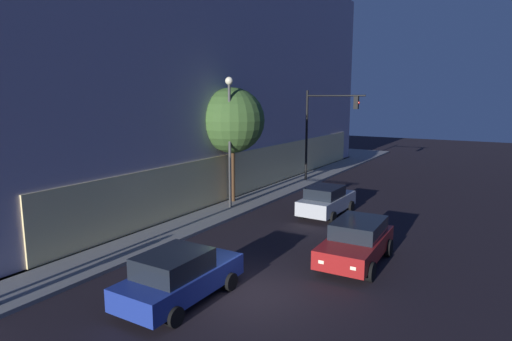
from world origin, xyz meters
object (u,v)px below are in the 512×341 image
(sidewalk_tree, at_px, (232,121))
(car_silver, at_px, (327,200))
(car_blue, at_px, (179,276))
(street_lamp_sidewalk, at_px, (230,126))
(traffic_light_far_corner, at_px, (324,121))
(car_red, at_px, (357,241))
(modern_building, at_px, (141,61))

(sidewalk_tree, relative_size, car_silver, 1.58)
(sidewalk_tree, distance_m, car_blue, 13.48)
(street_lamp_sidewalk, distance_m, car_blue, 11.99)
(street_lamp_sidewalk, height_order, car_blue, street_lamp_sidewalk)
(street_lamp_sidewalk, bearing_deg, car_blue, -153.74)
(traffic_light_far_corner, relative_size, car_silver, 1.56)
(car_red, bearing_deg, car_silver, 31.61)
(modern_building, xyz_separation_m, street_lamp_sidewalk, (-5.46, -12.34, -4.45))
(traffic_light_far_corner, height_order, car_red, traffic_light_far_corner)
(modern_building, height_order, car_red, modern_building)
(traffic_light_far_corner, xyz_separation_m, street_lamp_sidewalk, (-10.15, 1.49, 0.15))
(traffic_light_far_corner, height_order, sidewalk_tree, sidewalk_tree)
(street_lamp_sidewalk, bearing_deg, modern_building, 66.12)
(car_silver, bearing_deg, traffic_light_far_corner, 23.87)
(car_red, height_order, car_silver, car_red)
(street_lamp_sidewalk, xyz_separation_m, car_blue, (-10.14, -5.00, -4.01))
(street_lamp_sidewalk, relative_size, car_blue, 1.66)
(traffic_light_far_corner, xyz_separation_m, sidewalk_tree, (-8.83, 2.21, 0.37))
(traffic_light_far_corner, distance_m, street_lamp_sidewalk, 10.26)
(modern_building, distance_m, sidewalk_tree, 13.05)
(car_silver, bearing_deg, modern_building, 78.04)
(street_lamp_sidewalk, height_order, car_silver, street_lamp_sidewalk)
(modern_building, bearing_deg, street_lamp_sidewalk, -113.88)
(modern_building, relative_size, traffic_light_far_corner, 5.58)
(car_silver, bearing_deg, street_lamp_sidewalk, 108.53)
(street_lamp_sidewalk, relative_size, car_red, 1.62)
(sidewalk_tree, height_order, car_silver, sidewalk_tree)
(traffic_light_far_corner, xyz_separation_m, car_blue, (-20.28, -3.51, -3.86))
(car_red, bearing_deg, street_lamp_sidewalk, 65.09)
(traffic_light_far_corner, bearing_deg, street_lamp_sidewalk, 171.63)
(traffic_light_far_corner, distance_m, sidewalk_tree, 9.11)
(street_lamp_sidewalk, xyz_separation_m, car_red, (-4.09, -8.80, -3.97))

